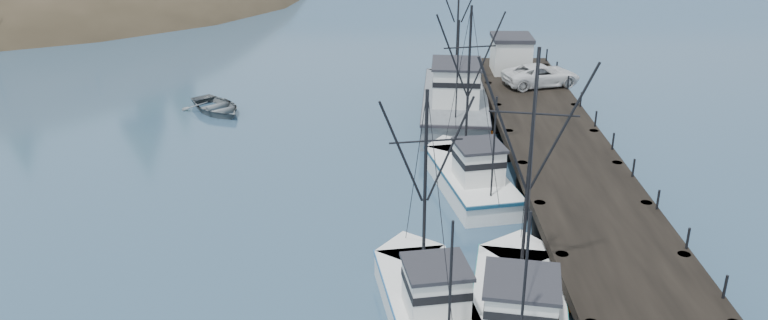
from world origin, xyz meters
TOP-DOWN VIEW (x-y plane):
  - pier at (14.00, 16.00)m, footprint 6.00×44.00m
  - moored_sailboats at (-31.54, 55.92)m, footprint 21.94×19.38m
  - trawler_near at (9.21, 3.45)m, footprint 5.46×11.69m
  - trawler_mid at (5.60, 4.22)m, footprint 4.65×9.89m
  - trawler_far at (8.62, 16.81)m, footprint 5.01×10.30m
  - work_vessel at (8.84, 29.14)m, footprint 5.59×15.27m
  - pier_shed at (13.46, 34.00)m, footprint 3.00×3.20m
  - pickup_truck at (15.12, 30.35)m, footprint 6.08×3.97m
  - motorboat at (-8.57, 30.23)m, footprint 6.46×6.69m

SIDE VIEW (x-z plane):
  - motorboat at x=-8.57m, z-range -0.57..0.57m
  - moored_sailboats at x=-31.54m, z-range -2.84..3.51m
  - trawler_mid at x=5.60m, z-range -4.15..5.78m
  - trawler_near at x=9.21m, z-range -5.04..6.67m
  - trawler_far at x=8.62m, z-range -4.49..6.13m
  - work_vessel at x=8.84m, z-range -5.16..7.62m
  - pier at x=14.00m, z-range 0.69..2.69m
  - pickup_truck at x=15.12m, z-range 2.00..3.55m
  - pier_shed at x=13.46m, z-range 2.02..4.82m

